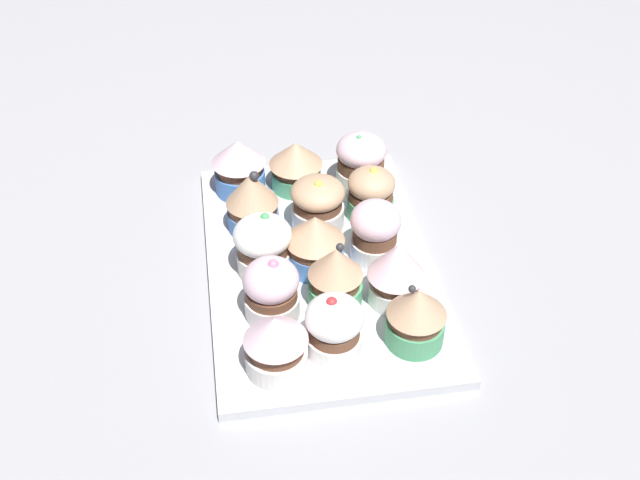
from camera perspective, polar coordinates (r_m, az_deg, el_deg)
ground_plane at (r=87.73cm, az=0.00°, el=-2.84°), size 180.00×180.00×3.00cm
baking_tray at (r=86.31cm, az=0.00°, el=-1.82°), size 38.20×24.55×1.20cm
cupcake_0 at (r=75.64cm, az=7.06°, el=-5.53°), size 5.82×5.82×7.01cm
cupcake_1 at (r=79.10cm, az=5.60°, el=-2.31°), size 5.93×5.93×7.59cm
cupcake_2 at (r=84.52cm, az=4.04°, el=0.75°), size 5.53×5.53×7.07cm
cupcake_3 at (r=90.19cm, az=3.74°, el=3.41°), size 5.47×5.47×6.79cm
cupcake_4 at (r=94.96cm, az=3.01°, el=5.79°), size 6.07×6.07×7.29cm
cupcake_5 at (r=74.19cm, az=1.05°, el=-6.35°), size 5.62×5.62×6.99cm
cupcake_6 at (r=78.79cm, az=1.14°, el=-2.64°), size 5.64×5.64×7.47cm
cupcake_7 at (r=83.04cm, az=-0.37°, el=-0.10°), size 6.40×6.40×6.79cm
cupcake_8 at (r=88.66cm, az=-0.15°, el=2.71°), size 6.18×6.18×6.60cm
cupcake_9 at (r=94.78cm, az=-1.78°, el=5.56°), size 6.52×6.52×6.33cm
cupcake_10 at (r=72.83cm, az=-3.24°, el=-7.53°), size 6.09×6.09×6.68cm
cupcake_11 at (r=77.66cm, az=-3.57°, el=-3.66°), size 5.63×5.63×7.33cm
cupcake_12 at (r=82.51cm, az=-4.19°, el=-0.39°), size 6.21×6.21×7.31cm
cupcake_13 at (r=88.24cm, az=-4.98°, el=2.86°), size 6.02×6.02×7.95cm
cupcake_14 at (r=94.36cm, az=-5.94°, el=5.45°), size 6.47×6.47×7.14cm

